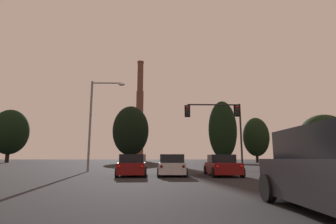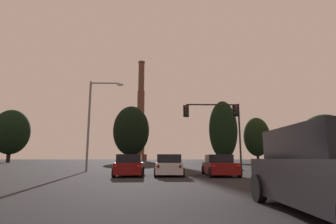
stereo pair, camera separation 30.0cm
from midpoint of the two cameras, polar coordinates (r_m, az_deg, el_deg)
The scene contains 12 objects.
suv_right_lane_third at distance 6.60m, azimuth 33.61°, elevation -10.80°, with size 2.17×4.93×1.86m.
sedan_right_lane_front at distance 18.84m, azimuth 11.53°, elevation -11.39°, with size 2.14×4.76×1.43m.
hatchback_center_lane_front at distance 18.35m, azimuth 0.74°, elevation -11.64°, with size 1.99×4.14×1.44m.
hatchback_left_lane_front at distance 18.27m, azimuth -7.86°, elevation -11.56°, with size 2.07×4.17×1.44m.
traffic_light_overhead_right at distance 27.01m, azimuth 11.79°, elevation -1.48°, with size 5.83×0.50×6.67m.
street_lamp at distance 25.30m, azimuth -15.37°, elevation -0.61°, with size 3.21×0.36×8.39m.
smokestack at distance 132.75m, azimuth -5.93°, elevation -1.81°, with size 6.75×6.75×51.21m.
treeline_right_mid at distance 65.92m, azimuth -7.89°, elevation -4.06°, with size 8.90×8.01×14.13m.
treeline_far_left at distance 74.12m, azimuth 31.14°, elevation -4.52°, with size 11.59×10.43×11.74m.
treeline_left_mid at distance 76.47m, azimuth 18.86°, elevation -5.15°, with size 7.15×6.43×12.34m.
treeline_center_right at distance 83.90m, azimuth -30.92°, elevation -3.75°, with size 9.91×8.92×14.46m.
treeline_far_right at distance 67.04m, azimuth 12.03°, elevation -3.81°, with size 7.05×6.34×15.49m.
Camera 2 is at (-0.67, -2.00, 1.17)m, focal length 28.00 mm.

